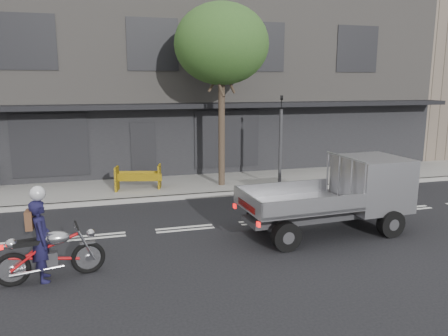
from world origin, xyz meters
TOP-DOWN VIEW (x-y plane):
  - ground at (0.00, 0.00)m, footprint 80.00×80.00m
  - sidewalk at (0.00, 4.70)m, footprint 32.00×3.20m
  - kerb at (0.00, 3.10)m, footprint 32.00×0.20m
  - building_main at (0.00, 11.30)m, footprint 26.00×10.00m
  - street_tree at (2.20, 4.20)m, footprint 3.40×3.40m
  - traffic_light_pole at (4.20, 3.35)m, footprint 0.12×0.12m
  - motorcycle at (-3.19, -2.35)m, footprint 2.14×0.62m
  - rider at (-3.34, -2.35)m, footprint 0.50×0.67m
  - flatbed_ute at (4.54, -1.29)m, footprint 4.56×2.06m
  - construction_barrier at (-0.89, 4.07)m, footprint 1.73×1.03m

SIDE VIEW (x-z plane):
  - ground at x=0.00m, z-range 0.00..0.00m
  - sidewalk at x=0.00m, z-range 0.00..0.15m
  - kerb at x=0.00m, z-range 0.00..0.15m
  - motorcycle at x=-3.19m, z-range 0.02..1.12m
  - construction_barrier at x=-0.89m, z-range 0.15..1.06m
  - rider at x=-3.34m, z-range 0.00..1.69m
  - flatbed_ute at x=4.54m, z-range 0.15..2.22m
  - traffic_light_pole at x=4.20m, z-range -0.10..3.40m
  - building_main at x=0.00m, z-range 0.00..8.00m
  - street_tree at x=2.20m, z-range 1.90..8.65m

